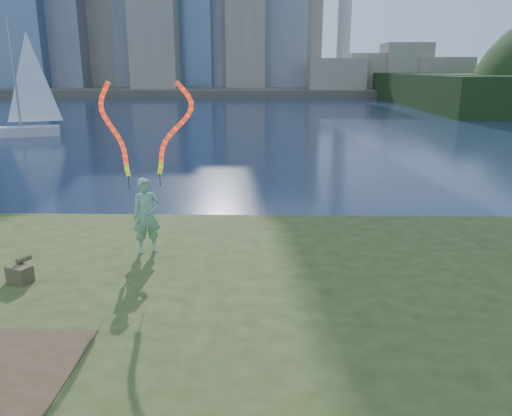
{
  "coord_description": "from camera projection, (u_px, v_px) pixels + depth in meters",
  "views": [
    {
      "loc": [
        2.06,
        -8.73,
        4.83
      ],
      "look_at": [
        1.84,
        1.0,
        2.08
      ],
      "focal_mm": 35.0,
      "sensor_mm": 36.0,
      "label": 1
    }
  ],
  "objects": [
    {
      "name": "sailboat",
      "position": [
        24.0,
        116.0,
        36.06
      ],
      "size": [
        5.49,
        3.38,
        8.4
      ],
      "rotation": [
        0.0,
        0.0,
        0.36
      ],
      "color": "beige",
      "rests_on": "ground"
    },
    {
      "name": "woman_with_ribbons",
      "position": [
        145.0,
        191.0,
        10.97
      ],
      "size": [
        1.92,
        0.84,
        4.07
      ],
      "rotation": [
        0.0,
        0.0,
        0.4
      ],
      "color": "#117132",
      "rests_on": "grassy_knoll"
    },
    {
      "name": "canvas_bag",
      "position": [
        20.0,
        273.0,
        9.69
      ],
      "size": [
        0.54,
        0.61,
        0.43
      ],
      "rotation": [
        0.0,
        0.0,
        -0.43
      ],
      "color": "#4D4929",
      "rests_on": "grassy_knoll"
    },
    {
      "name": "far_shore",
      "position": [
        257.0,
        89.0,
        100.99
      ],
      "size": [
        320.0,
        40.0,
        1.2
      ],
      "primitive_type": "cube",
      "color": "#4E4939",
      "rests_on": "ground"
    },
    {
      "name": "ground",
      "position": [
        161.0,
        324.0,
        9.75
      ],
      "size": [
        320.0,
        320.0,
        0.0
      ],
      "primitive_type": "plane",
      "color": "#19253E",
      "rests_on": "ground"
    },
    {
      "name": "grassy_knoll",
      "position": [
        128.0,
        379.0,
        7.45
      ],
      "size": [
        20.0,
        18.0,
        0.8
      ],
      "color": "#344217",
      "rests_on": "ground"
    }
  ]
}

